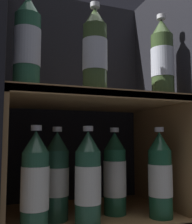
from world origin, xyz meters
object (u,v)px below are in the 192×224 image
(bottle_upper_front_1, at_px, (95,51))
(bottle_lower_front_0, at_px, (35,183))
(bottle_upper_front_0, at_px, (27,44))
(bottle_upper_front_2, at_px, (162,59))
(bottle_lower_front_1, at_px, (88,180))
(bottle_lower_back_0, at_px, (57,177))
(bottle_lower_back_1, at_px, (115,174))
(bottle_lower_front_2, at_px, (160,176))

(bottle_upper_front_1, distance_m, bottle_lower_front_0, 0.40)
(bottle_upper_front_0, height_order, bottle_upper_front_2, same)
(bottle_upper_front_1, xyz_separation_m, bottle_upper_front_2, (0.23, 0.00, -0.00))
(bottle_lower_front_1, bearing_deg, bottle_upper_front_2, 0.00)
(bottle_upper_front_1, height_order, bottle_lower_back_0, bottle_upper_front_1)
(bottle_lower_front_1, bearing_deg, bottle_lower_back_0, 131.49)
(bottle_lower_front_0, bearing_deg, bottle_upper_front_2, 0.00)
(bottle_lower_back_0, height_order, bottle_lower_back_1, same)
(bottle_upper_front_1, relative_size, bottle_upper_front_2, 1.00)
(bottle_upper_front_1, xyz_separation_m, bottle_lower_front_2, (0.21, -0.00, -0.37))
(bottle_upper_front_2, height_order, bottle_lower_front_0, bottle_upper_front_2)
(bottle_upper_front_0, height_order, bottle_lower_front_2, bottle_upper_front_0)
(bottle_upper_front_0, bearing_deg, bottle_lower_back_0, 38.76)
(bottle_upper_front_1, relative_size, bottle_lower_back_0, 1.00)
(bottle_lower_front_2, bearing_deg, bottle_upper_front_1, 180.00)
(bottle_upper_front_0, height_order, bottle_upper_front_1, same)
(bottle_lower_front_0, height_order, bottle_lower_front_1, same)
(bottle_upper_front_2, bearing_deg, bottle_lower_front_2, -180.00)
(bottle_upper_front_1, bearing_deg, bottle_lower_front_1, -180.00)
(bottle_lower_front_1, height_order, bottle_lower_back_1, same)
(bottle_lower_front_0, bearing_deg, bottle_lower_back_0, 48.51)
(bottle_upper_front_1, distance_m, bottle_lower_back_0, 0.38)
(bottle_upper_front_0, xyz_separation_m, bottle_lower_front_0, (0.03, -0.00, -0.37))
(bottle_upper_front_0, distance_m, bottle_lower_back_1, 0.47)
(bottle_upper_front_0, xyz_separation_m, bottle_lower_back_0, (0.10, 0.08, -0.36))
(bottle_upper_front_1, bearing_deg, bottle_lower_back_1, 40.32)
(bottle_lower_back_1, bearing_deg, bottle_upper_front_1, -139.68)
(bottle_lower_front_2, relative_size, bottle_lower_back_1, 1.00)
(bottle_lower_front_2, height_order, bottle_lower_back_0, same)
(bottle_upper_front_2, distance_m, bottle_lower_back_0, 0.49)
(bottle_lower_front_0, distance_m, bottle_lower_front_1, 0.14)
(bottle_lower_back_1, bearing_deg, bottle_upper_front_0, -164.31)
(bottle_lower_front_2, bearing_deg, bottle_upper_front_2, 0.00)
(bottle_lower_back_0, relative_size, bottle_lower_back_1, 1.00)
(bottle_lower_front_1, relative_size, bottle_lower_back_0, 1.00)
(bottle_lower_back_0, bearing_deg, bottle_upper_front_1, -41.37)
(bottle_upper_front_1, distance_m, bottle_lower_front_1, 0.37)
(bottle_upper_front_1, relative_size, bottle_lower_front_0, 1.00)
(bottle_lower_front_0, xyz_separation_m, bottle_lower_back_0, (0.07, 0.08, 0.00))
(bottle_upper_front_2, xyz_separation_m, bottle_lower_front_1, (-0.25, -0.00, -0.37))
(bottle_lower_front_1, relative_size, bottle_lower_back_1, 1.00)
(bottle_upper_front_0, bearing_deg, bottle_lower_front_0, -0.00)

